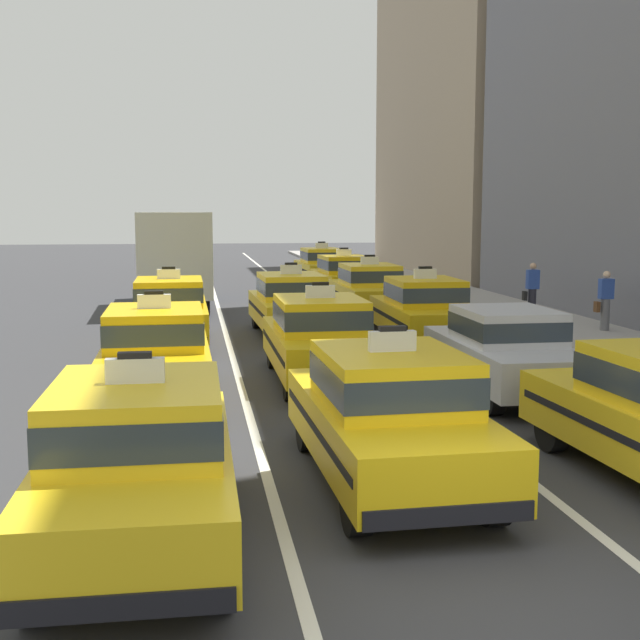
{
  "coord_description": "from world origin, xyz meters",
  "views": [
    {
      "loc": [
        -2.48,
        -6.04,
        3.3
      ],
      "look_at": [
        -0.15,
        8.94,
        1.3
      ],
      "focal_mm": 46.35,
      "sensor_mm": 36.0,
      "label": 1
    }
  ],
  "objects_px": {
    "taxi_left_third": "(170,310)",
    "taxi_right_sixth": "(321,266)",
    "taxi_left_nearest": "(139,458)",
    "taxi_center_third": "(291,303)",
    "taxi_center_second": "(319,337)",
    "taxi_center_nearest": "(389,413)",
    "box_truck_left_fourth": "(173,256)",
    "pedestrian_near_crosswalk": "(532,290)",
    "taxi_right_third": "(423,310)",
    "taxi_right_fourth": "(369,289)",
    "sedan_right_second": "(505,349)",
    "taxi_right_fifth": "(343,276)",
    "taxi_left_second": "(156,353)",
    "pedestrian_mid_block": "(605,301)"
  },
  "relations": [
    {
      "from": "pedestrian_near_crosswalk",
      "to": "taxi_right_third",
      "type": "bearing_deg",
      "value": -139.39
    },
    {
      "from": "sedan_right_second",
      "to": "taxi_right_third",
      "type": "distance_m",
      "value": 5.74
    },
    {
      "from": "taxi_left_nearest",
      "to": "taxi_right_sixth",
      "type": "xyz_separation_m",
      "value": [
        6.32,
        28.55,
        0.0
      ]
    },
    {
      "from": "taxi_center_second",
      "to": "taxi_right_fifth",
      "type": "distance_m",
      "value": 15.18
    },
    {
      "from": "sedan_right_second",
      "to": "pedestrian_near_crosswalk",
      "type": "relative_size",
      "value": 2.67
    },
    {
      "from": "taxi_left_second",
      "to": "box_truck_left_fourth",
      "type": "height_order",
      "value": "box_truck_left_fourth"
    },
    {
      "from": "taxi_left_third",
      "to": "taxi_center_second",
      "type": "distance_m",
      "value": 5.78
    },
    {
      "from": "pedestrian_near_crosswalk",
      "to": "taxi_center_third",
      "type": "bearing_deg",
      "value": -166.48
    },
    {
      "from": "taxi_right_fourth",
      "to": "pedestrian_mid_block",
      "type": "height_order",
      "value": "taxi_right_fourth"
    },
    {
      "from": "taxi_left_second",
      "to": "taxi_left_third",
      "type": "height_order",
      "value": "same"
    },
    {
      "from": "taxi_left_second",
      "to": "sedan_right_second",
      "type": "height_order",
      "value": "taxi_left_second"
    },
    {
      "from": "taxi_left_third",
      "to": "taxi_right_fifth",
      "type": "height_order",
      "value": "same"
    },
    {
      "from": "taxi_center_third",
      "to": "sedan_right_second",
      "type": "bearing_deg",
      "value": -69.18
    },
    {
      "from": "taxi_center_third",
      "to": "taxi_right_fifth",
      "type": "bearing_deg",
      "value": 70.83
    },
    {
      "from": "taxi_right_third",
      "to": "taxi_right_sixth",
      "type": "bearing_deg",
      "value": 89.68
    },
    {
      "from": "taxi_left_second",
      "to": "taxi_right_third",
      "type": "bearing_deg",
      "value": 40.41
    },
    {
      "from": "sedan_right_second",
      "to": "taxi_center_nearest",
      "type": "bearing_deg",
      "value": -125.74
    },
    {
      "from": "box_truck_left_fourth",
      "to": "pedestrian_mid_block",
      "type": "xyz_separation_m",
      "value": [
        11.47,
        -8.34,
        -0.84
      ]
    },
    {
      "from": "taxi_center_third",
      "to": "taxi_left_nearest",
      "type": "bearing_deg",
      "value": -103.0
    },
    {
      "from": "taxi_left_third",
      "to": "taxi_right_sixth",
      "type": "height_order",
      "value": "same"
    },
    {
      "from": "taxi_left_nearest",
      "to": "pedestrian_near_crosswalk",
      "type": "relative_size",
      "value": 2.83
    },
    {
      "from": "taxi_right_sixth",
      "to": "pedestrian_near_crosswalk",
      "type": "relative_size",
      "value": 2.86
    },
    {
      "from": "taxi_right_sixth",
      "to": "taxi_center_third",
      "type": "bearing_deg",
      "value": -102.01
    },
    {
      "from": "taxi_center_second",
      "to": "pedestrian_mid_block",
      "type": "relative_size",
      "value": 2.87
    },
    {
      "from": "taxi_left_second",
      "to": "taxi_right_fourth",
      "type": "bearing_deg",
      "value": 60.74
    },
    {
      "from": "sedan_right_second",
      "to": "taxi_right_sixth",
      "type": "xyz_separation_m",
      "value": [
        0.22,
        22.68,
        0.03
      ]
    },
    {
      "from": "taxi_center_nearest",
      "to": "taxi_center_third",
      "type": "bearing_deg",
      "value": 88.75
    },
    {
      "from": "taxi_right_fourth",
      "to": "taxi_center_nearest",
      "type": "bearing_deg",
      "value": -101.35
    },
    {
      "from": "taxi_left_second",
      "to": "taxi_right_fifth",
      "type": "distance_m",
      "value": 17.3
    },
    {
      "from": "taxi_left_third",
      "to": "taxi_center_nearest",
      "type": "distance_m",
      "value": 11.44
    },
    {
      "from": "taxi_left_nearest",
      "to": "taxi_center_third",
      "type": "height_order",
      "value": "same"
    },
    {
      "from": "taxi_left_second",
      "to": "taxi_left_third",
      "type": "bearing_deg",
      "value": 89.22
    },
    {
      "from": "pedestrian_near_crosswalk",
      "to": "sedan_right_second",
      "type": "bearing_deg",
      "value": -115.7
    },
    {
      "from": "taxi_right_fourth",
      "to": "taxi_right_sixth",
      "type": "xyz_separation_m",
      "value": [
        0.28,
        11.38,
        0.0
      ]
    },
    {
      "from": "taxi_center_third",
      "to": "pedestrian_near_crosswalk",
      "type": "distance_m",
      "value": 7.78
    },
    {
      "from": "taxi_left_third",
      "to": "sedan_right_second",
      "type": "distance_m",
      "value": 8.99
    },
    {
      "from": "taxi_right_third",
      "to": "pedestrian_mid_block",
      "type": "xyz_separation_m",
      "value": [
        5.17,
        0.67,
        0.07
      ]
    },
    {
      "from": "taxi_center_third",
      "to": "taxi_right_sixth",
      "type": "xyz_separation_m",
      "value": [
        3.17,
        14.92,
        0.0
      ]
    },
    {
      "from": "taxi_center_third",
      "to": "box_truck_left_fourth",
      "type": "bearing_deg",
      "value": 114.75
    },
    {
      "from": "taxi_left_nearest",
      "to": "taxi_right_fourth",
      "type": "distance_m",
      "value": 18.2
    },
    {
      "from": "taxi_left_second",
      "to": "taxi_left_third",
      "type": "xyz_separation_m",
      "value": [
        0.08,
        6.24,
        0.0
      ]
    },
    {
      "from": "taxi_left_third",
      "to": "pedestrian_mid_block",
      "type": "distance_m",
      "value": 11.4
    },
    {
      "from": "taxi_center_nearest",
      "to": "taxi_right_fourth",
      "type": "xyz_separation_m",
      "value": [
        3.17,
        15.78,
        0.0
      ]
    },
    {
      "from": "taxi_right_sixth",
      "to": "box_truck_left_fourth",
      "type": "bearing_deg",
      "value": -128.84
    },
    {
      "from": "box_truck_left_fourth",
      "to": "pedestrian_near_crosswalk",
      "type": "distance_m",
      "value": 11.98
    },
    {
      "from": "sedan_right_second",
      "to": "pedestrian_mid_block",
      "type": "relative_size",
      "value": 2.71
    },
    {
      "from": "sedan_right_second",
      "to": "pedestrian_mid_block",
      "type": "height_order",
      "value": "pedestrian_mid_block"
    },
    {
      "from": "taxi_right_fourth",
      "to": "pedestrian_mid_block",
      "type": "xyz_separation_m",
      "value": [
        5.35,
        -4.9,
        0.07
      ]
    },
    {
      "from": "taxi_right_fourth",
      "to": "pedestrian_mid_block",
      "type": "distance_m",
      "value": 7.26
    },
    {
      "from": "taxi_center_nearest",
      "to": "pedestrian_near_crosswalk",
      "type": "bearing_deg",
      "value": 60.88
    }
  ]
}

